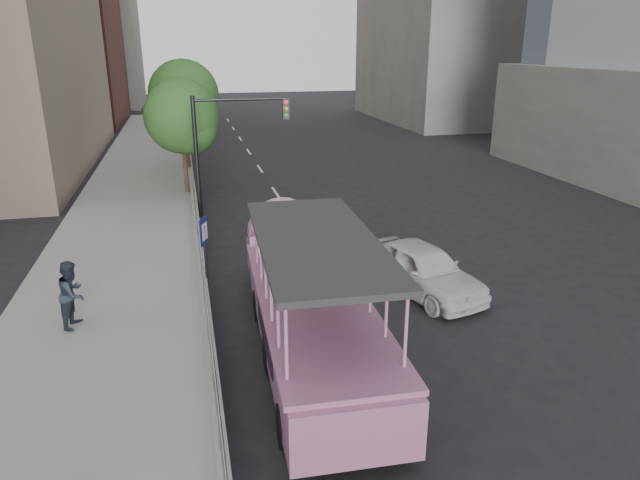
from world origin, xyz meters
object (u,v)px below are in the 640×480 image
car (422,269)px  street_tree_near (184,120)px  traffic_signal (224,136)px  duck_boat (307,299)px  street_tree_far (186,98)px  parking_sign (205,248)px  pedestrian_mid (73,294)px

car → street_tree_near: (-6.69, 13.24, 3.05)m
car → traffic_signal: 11.38m
duck_boat → street_tree_far: size_ratio=1.54×
duck_boat → parking_sign: bearing=124.9°
parking_sign → street_tree_far: size_ratio=0.39×
pedestrian_mid → street_tree_near: (3.11, 13.74, 2.63)m
pedestrian_mid → parking_sign: bearing=-50.8°
pedestrian_mid → traffic_signal: bearing=-10.1°
traffic_signal → street_tree_far: size_ratio=0.81×
pedestrian_mid → street_tree_near: bearing=1.7°
traffic_signal → street_tree_far: 9.57m
street_tree_near → car: bearing=-63.2°
duck_boat → parking_sign: (-2.32, 3.32, 0.38)m
duck_boat → pedestrian_mid: 6.00m
parking_sign → traffic_signal: bearing=81.6°
duck_boat → traffic_signal: (-1.03, 12.06, 2.28)m
pedestrian_mid → street_tree_far: 20.26m
car → street_tree_near: street_tree_near is taller
duck_boat → car: 4.67m
street_tree_far → car: bearing=-71.4°
car → pedestrian_mid: 9.82m
pedestrian_mid → street_tree_far: size_ratio=0.27×
parking_sign → street_tree_far: 18.36m
parking_sign → duck_boat: bearing=-55.1°
street_tree_far → parking_sign: bearing=-89.7°
car → street_tree_far: street_tree_far is taller
pedestrian_mid → street_tree_far: (3.31, 19.74, 3.12)m
parking_sign → street_tree_far: (-0.10, 18.16, 2.71)m
parking_sign → traffic_signal: traffic_signal is taller
traffic_signal → car: bearing=-62.6°
duck_boat → street_tree_near: 15.92m
street_tree_near → parking_sign: bearing=-88.6°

